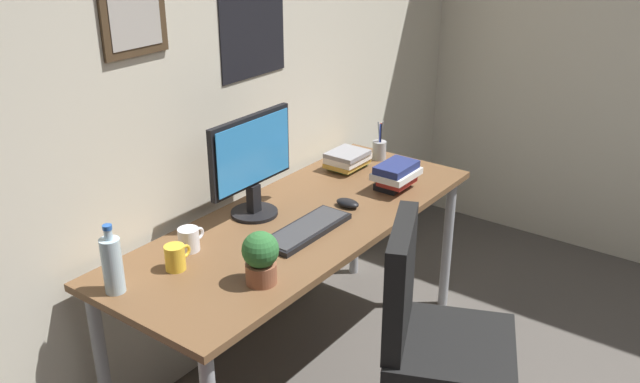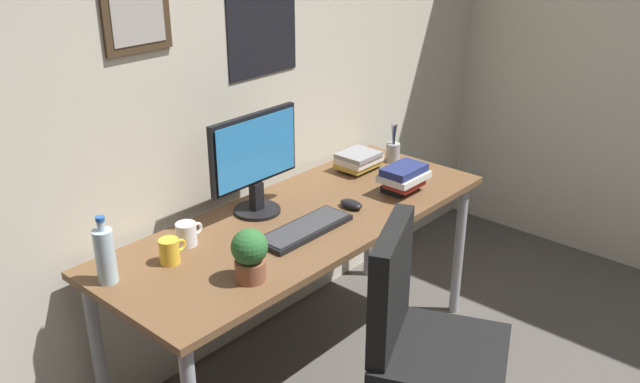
% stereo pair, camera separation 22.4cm
% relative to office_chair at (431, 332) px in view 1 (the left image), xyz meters
% --- Properties ---
extents(wall_back, '(4.40, 0.10, 2.60)m').
position_rel_office_chair_xyz_m(wall_back, '(-0.08, 1.10, 0.77)').
color(wall_back, beige).
rests_on(wall_back, ground_plane).
extents(desk, '(1.81, 0.69, 0.75)m').
position_rel_office_chair_xyz_m(desk, '(0.10, 0.68, 0.15)').
color(desk, brown).
rests_on(desk, ground_plane).
extents(office_chair, '(0.61, 0.61, 0.95)m').
position_rel_office_chair_xyz_m(office_chair, '(0.00, 0.00, 0.00)').
color(office_chair, black).
rests_on(office_chair, ground_plane).
extents(monitor, '(0.46, 0.20, 0.43)m').
position_rel_office_chair_xyz_m(monitor, '(0.02, 0.87, 0.47)').
color(monitor, black).
rests_on(monitor, desk).
extents(keyboard, '(0.43, 0.15, 0.03)m').
position_rel_office_chair_xyz_m(keyboard, '(0.01, 0.58, 0.24)').
color(keyboard, black).
rests_on(keyboard, desk).
extents(computer_mouse, '(0.06, 0.11, 0.04)m').
position_rel_office_chair_xyz_m(computer_mouse, '(0.31, 0.59, 0.24)').
color(computer_mouse, black).
rests_on(computer_mouse, desk).
extents(water_bottle, '(0.07, 0.07, 0.25)m').
position_rel_office_chair_xyz_m(water_bottle, '(-0.72, 0.84, 0.33)').
color(water_bottle, silver).
rests_on(water_bottle, desk).
extents(coffee_mug_near, '(0.12, 0.08, 0.09)m').
position_rel_office_chair_xyz_m(coffee_mug_near, '(-0.37, 0.85, 0.27)').
color(coffee_mug_near, white).
rests_on(coffee_mug_near, desk).
extents(coffee_mug_far, '(0.11, 0.07, 0.10)m').
position_rel_office_chair_xyz_m(coffee_mug_far, '(-0.50, 0.79, 0.27)').
color(coffee_mug_far, yellow).
rests_on(coffee_mug_far, desk).
extents(potted_plant, '(0.13, 0.13, 0.20)m').
position_rel_office_chair_xyz_m(potted_plant, '(-0.38, 0.48, 0.33)').
color(potted_plant, brown).
rests_on(potted_plant, desk).
extents(pen_cup, '(0.07, 0.07, 0.20)m').
position_rel_office_chair_xyz_m(pen_cup, '(0.89, 0.79, 0.28)').
color(pen_cup, '#9EA0A5').
rests_on(pen_cup, desk).
extents(book_stack_left, '(0.22, 0.16, 0.09)m').
position_rel_office_chair_xyz_m(book_stack_left, '(0.68, 0.84, 0.27)').
color(book_stack_left, '#33723F').
rests_on(book_stack_left, desk).
extents(book_stack_right, '(0.22, 0.16, 0.13)m').
position_rel_office_chair_xyz_m(book_stack_right, '(0.60, 0.52, 0.30)').
color(book_stack_right, black).
rests_on(book_stack_right, desk).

